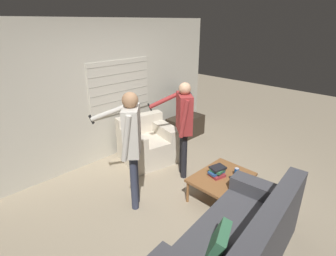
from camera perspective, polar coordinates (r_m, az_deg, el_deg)
ground_plane at (r=4.14m, az=4.64°, el=-14.87°), size 16.00×16.00×0.00m
wall_back at (r=5.00m, az=-12.87°, el=7.66°), size 5.20×0.08×2.55m
couch_blue at (r=3.12m, az=15.31°, el=-23.01°), size 1.94×1.04×0.88m
armchair_beige at (r=5.02m, az=-4.49°, el=-3.28°), size 1.10×1.05×0.81m
coffee_table at (r=3.99m, az=11.58°, el=-10.69°), size 0.90×0.67×0.39m
tv_stand at (r=6.06m, az=3.83°, el=0.34°), size 0.85×0.46×0.47m
tv at (r=5.88m, az=3.93°, el=5.04°), size 0.70×0.74×0.57m
person_left_standing at (r=3.47m, az=-8.01°, el=-2.14°), size 0.51×0.82×1.69m
person_right_standing at (r=4.21m, az=3.37°, el=1.98°), size 0.53×0.81×1.63m
book_stack at (r=3.94m, az=10.67°, el=-9.27°), size 0.27×0.23×0.14m
soda_can at (r=4.00m, az=14.69°, el=-9.25°), size 0.07×0.07×0.13m
spare_remote at (r=3.92m, az=13.84°, el=-10.75°), size 0.09×0.13×0.02m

